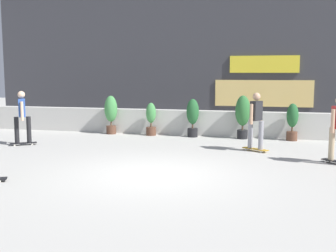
# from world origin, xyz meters

# --- Properties ---
(ground_plane) EXTENTS (48.00, 48.00, 0.00)m
(ground_plane) POSITION_xyz_m (0.00, 0.00, 0.00)
(ground_plane) COLOR #B2AFA8
(planter_wall) EXTENTS (18.00, 0.40, 0.90)m
(planter_wall) POSITION_xyz_m (0.00, 6.00, 0.45)
(planter_wall) COLOR beige
(planter_wall) RESTS_ON ground
(building_backdrop) EXTENTS (20.00, 2.08, 6.50)m
(building_backdrop) POSITION_xyz_m (0.00, 10.00, 3.25)
(building_backdrop) COLOR #38383D
(building_backdrop) RESTS_ON ground
(potted_plant_0) EXTENTS (0.47, 0.47, 1.42)m
(potted_plant_0) POSITION_xyz_m (-3.16, 5.55, 0.81)
(potted_plant_0) COLOR brown
(potted_plant_0) RESTS_ON ground
(potted_plant_1) EXTENTS (0.36, 0.36, 1.18)m
(potted_plant_1) POSITION_xyz_m (-1.62, 5.55, 0.62)
(potted_plant_1) COLOR brown
(potted_plant_1) RESTS_ON ground
(potted_plant_2) EXTENTS (0.44, 0.44, 1.34)m
(potted_plant_2) POSITION_xyz_m (-0.09, 5.55, 0.76)
(potted_plant_2) COLOR black
(potted_plant_2) RESTS_ON ground
(potted_plant_3) EXTENTS (0.51, 0.51, 1.49)m
(potted_plant_3) POSITION_xyz_m (1.64, 5.55, 0.86)
(potted_plant_3) COLOR black
(potted_plant_3) RESTS_ON ground
(potted_plant_4) EXTENTS (0.39, 0.39, 1.24)m
(potted_plant_4) POSITION_xyz_m (3.28, 5.55, 0.67)
(potted_plant_4) COLOR brown
(potted_plant_4) RESTS_ON ground
(skater_by_wall_right) EXTENTS (0.78, 0.60, 1.70)m
(skater_by_wall_right) POSITION_xyz_m (-4.95, 2.62, 0.94)
(skater_by_wall_right) COLOR black
(skater_by_wall_right) RESTS_ON ground
(skater_foreground) EXTENTS (0.78, 0.60, 1.70)m
(skater_foreground) POSITION_xyz_m (2.16, 3.32, 0.94)
(skater_foreground) COLOR #BF8C26
(skater_foreground) RESTS_ON ground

